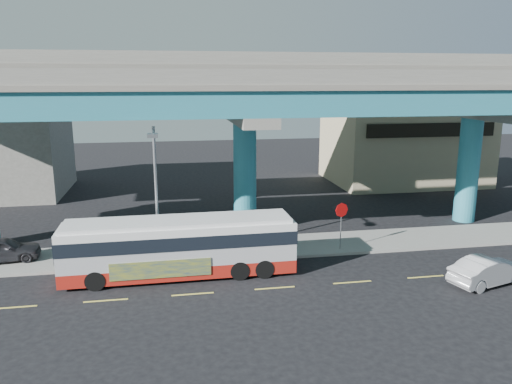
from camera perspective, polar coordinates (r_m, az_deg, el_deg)
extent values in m
plane|color=black|center=(25.16, 2.01, -10.65)|extent=(120.00, 120.00, 0.00)
cube|color=gray|center=(30.16, -0.20, -6.42)|extent=(70.00, 4.00, 0.15)
cube|color=#D8C64C|center=(25.40, -25.97, -11.77)|extent=(2.00, 0.12, 0.01)
cube|color=#D8C64C|center=(24.59, -16.79, -11.79)|extent=(2.00, 0.12, 0.01)
cube|color=#D8C64C|center=(24.41, -7.24, -11.50)|extent=(2.00, 0.12, 0.01)
cube|color=#D8C64C|center=(24.89, 2.16, -10.91)|extent=(2.00, 0.12, 0.01)
cube|color=#D8C64C|center=(25.98, 10.95, -10.09)|extent=(2.00, 0.12, 0.01)
cube|color=#D8C64C|center=(27.61, 18.82, -9.16)|extent=(2.00, 0.12, 0.01)
cube|color=#D8C64C|center=(29.70, 25.67, -8.20)|extent=(2.00, 0.12, 0.01)
cylinder|color=teal|center=(32.55, -1.28, 1.64)|extent=(1.50, 1.50, 7.40)
cube|color=gray|center=(32.01, -1.31, 8.68)|extent=(2.00, 12.00, 0.60)
cube|color=gray|center=(35.41, -2.21, 10.53)|extent=(1.80, 5.00, 1.20)
cylinder|color=teal|center=(38.38, 23.06, 2.33)|extent=(1.50, 1.50, 7.40)
cube|color=gray|center=(37.93, 23.60, 8.28)|extent=(2.00, 12.00, 0.60)
cube|color=gray|center=(40.84, 20.99, 10.02)|extent=(1.80, 5.00, 1.20)
cube|color=teal|center=(28.50, -0.21, 10.18)|extent=(52.00, 5.00, 1.40)
cube|color=gray|center=(28.47, -0.22, 11.89)|extent=(52.00, 5.40, 0.30)
cube|color=gray|center=(26.01, 0.76, 13.01)|extent=(52.00, 0.25, 0.80)
cube|color=gray|center=(30.94, -1.04, 12.98)|extent=(52.00, 0.25, 0.80)
cube|color=teal|center=(35.39, -2.23, 12.64)|extent=(52.00, 5.00, 1.40)
cube|color=gray|center=(35.39, -2.24, 14.01)|extent=(52.00, 5.40, 0.30)
cube|color=gray|center=(32.94, -1.62, 15.06)|extent=(52.00, 0.25, 0.80)
cube|color=gray|center=(37.88, -2.79, 14.76)|extent=(52.00, 0.25, 0.80)
cube|color=tan|center=(51.40, 16.47, 5.04)|extent=(14.00, 10.00, 7.00)
cube|color=black|center=(46.70, 19.41, 6.69)|extent=(12.00, 0.25, 1.20)
cube|color=maroon|center=(26.45, -8.64, -8.32)|extent=(11.81, 2.60, 0.69)
cube|color=silver|center=(26.08, -8.72, -6.11)|extent=(11.81, 2.60, 1.47)
cube|color=black|center=(25.93, -8.76, -5.08)|extent=(11.87, 2.65, 0.69)
cube|color=silver|center=(25.77, -8.80, -3.94)|extent=(11.81, 2.60, 0.39)
cube|color=silver|center=(25.69, -8.82, -3.31)|extent=(11.41, 2.35, 0.20)
cube|color=black|center=(26.78, 4.04, -4.70)|extent=(0.08, 2.26, 1.18)
cube|color=black|center=(26.50, -21.69, -5.81)|extent=(0.08, 2.26, 1.18)
cube|color=navy|center=(25.12, -10.82, -8.68)|extent=(4.91, 0.09, 0.88)
cylinder|color=black|center=(25.65, -17.91, -9.64)|extent=(0.98, 0.30, 0.98)
cylinder|color=black|center=(27.74, -17.35, -7.87)|extent=(0.98, 0.30, 0.98)
cylinder|color=black|center=(25.67, -1.87, -8.97)|extent=(0.98, 0.30, 0.98)
cylinder|color=black|center=(27.75, -2.59, -7.26)|extent=(0.98, 0.30, 0.98)
cylinder|color=black|center=(25.88, 0.96, -8.78)|extent=(0.98, 0.30, 0.98)
cylinder|color=black|center=(27.95, 0.02, -7.10)|extent=(0.98, 0.30, 0.98)
imported|color=#A9A9AD|center=(27.63, 25.03, -8.15)|extent=(3.66, 4.99, 1.39)
imported|color=#2D2D32|center=(30.99, -27.06, -5.88)|extent=(2.73, 4.43, 1.36)
cylinder|color=gray|center=(27.25, -11.31, -0.45)|extent=(0.16, 0.16, 7.45)
cylinder|color=gray|center=(25.68, -11.69, 6.71)|extent=(0.12, 2.01, 0.12)
cube|color=gray|center=(24.68, -11.74, 6.35)|extent=(0.50, 0.70, 0.18)
cylinder|color=gray|center=(29.79, 9.66, -4.21)|extent=(0.06, 0.06, 2.46)
cylinder|color=#B20A0A|center=(29.44, 9.76, -2.05)|extent=(0.83, 0.23, 0.85)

